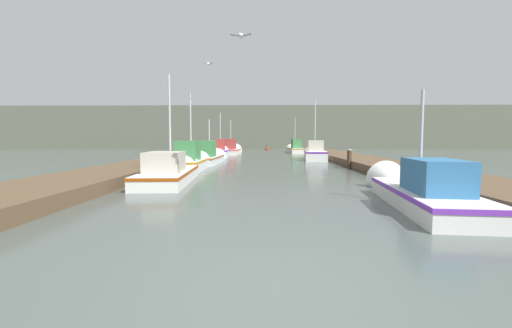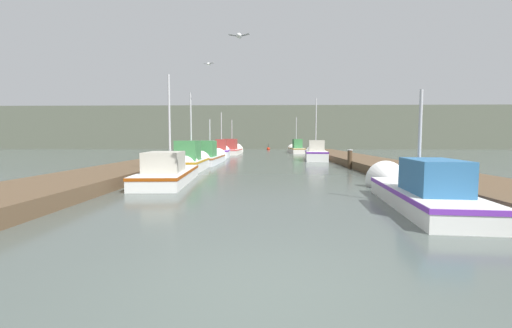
% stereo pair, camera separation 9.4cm
% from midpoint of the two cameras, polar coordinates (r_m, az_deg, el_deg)
% --- Properties ---
extents(ground_plane, '(200.00, 200.00, 0.00)m').
position_cam_midpoint_polar(ground_plane, '(3.85, 2.26, -20.96)').
color(ground_plane, '#47514C').
extents(dock_left, '(2.89, 40.00, 0.41)m').
position_cam_midpoint_polar(dock_left, '(20.46, -15.77, 0.13)').
color(dock_left, brown).
rests_on(dock_left, ground_plane).
extents(dock_right, '(2.89, 40.00, 0.41)m').
position_cam_midpoint_polar(dock_right, '(20.49, 19.07, 0.06)').
color(dock_right, brown).
rests_on(dock_right, ground_plane).
extents(distant_shore_ridge, '(120.00, 16.00, 6.51)m').
position_cam_midpoint_polar(distant_shore_ridge, '(58.92, 1.58, 5.89)').
color(distant_shore_ridge, '#565B4C').
rests_on(distant_shore_ridge, ground_plane).
extents(fishing_boat_0, '(1.94, 6.00, 3.24)m').
position_cam_midpoint_polar(fishing_boat_0, '(9.71, 24.88, -3.71)').
color(fishing_boat_0, silver).
rests_on(fishing_boat_0, ground_plane).
extents(fishing_boat_1, '(1.96, 6.26, 4.53)m').
position_cam_midpoint_polar(fishing_boat_1, '(13.87, -13.51, -1.12)').
color(fishing_boat_1, silver).
rests_on(fishing_boat_1, ground_plane).
extents(fishing_boat_2, '(1.42, 4.74, 4.33)m').
position_cam_midpoint_polar(fishing_boat_2, '(18.03, -10.51, 0.59)').
color(fishing_boat_2, silver).
rests_on(fishing_boat_2, ground_plane).
extents(fishing_boat_3, '(1.52, 6.19, 3.27)m').
position_cam_midpoint_polar(fishing_boat_3, '(22.88, -7.45, 1.24)').
color(fishing_boat_3, silver).
rests_on(fishing_boat_3, ground_plane).
extents(fishing_boat_4, '(2.07, 6.33, 5.03)m').
position_cam_midpoint_polar(fishing_boat_4, '(26.90, 9.97, 1.77)').
color(fishing_boat_4, silver).
rests_on(fishing_boat_4, ground_plane).
extents(fishing_boat_5, '(1.63, 4.55, 4.23)m').
position_cam_midpoint_polar(fishing_boat_5, '(30.52, -5.67, 2.09)').
color(fishing_boat_5, silver).
rests_on(fishing_boat_5, ground_plane).
extents(fishing_boat_6, '(1.93, 6.22, 4.02)m').
position_cam_midpoint_polar(fishing_boat_6, '(35.58, -3.86, 2.42)').
color(fishing_boat_6, silver).
rests_on(fishing_boat_6, ground_plane).
extents(fishing_boat_7, '(1.60, 6.31, 4.36)m').
position_cam_midpoint_polar(fishing_boat_7, '(39.41, 6.71, 2.56)').
color(fishing_boat_7, silver).
rests_on(fishing_boat_7, ground_plane).
extents(mooring_piling_0, '(0.29, 0.29, 1.03)m').
position_cam_midpoint_polar(mooring_piling_0, '(19.25, 15.52, 0.82)').
color(mooring_piling_0, '#473523').
rests_on(mooring_piling_0, ground_plane).
extents(mooring_piling_1, '(0.29, 0.29, 1.02)m').
position_cam_midpoint_polar(mooring_piling_1, '(30.50, -7.58, 2.17)').
color(mooring_piling_1, '#473523').
rests_on(mooring_piling_1, ground_plane).
extents(mooring_piling_2, '(0.31, 0.31, 1.43)m').
position_cam_midpoint_polar(mooring_piling_2, '(31.83, -7.03, 2.64)').
color(mooring_piling_2, '#473523').
rests_on(mooring_piling_2, ground_plane).
extents(mooring_piling_3, '(0.34, 0.34, 1.22)m').
position_cam_midpoint_polar(mooring_piling_3, '(21.49, -10.98, 1.51)').
color(mooring_piling_3, '#473523').
rests_on(mooring_piling_3, ground_plane).
extents(channel_buoy, '(0.47, 0.47, 0.97)m').
position_cam_midpoint_polar(channel_buoy, '(48.12, 2.12, 2.53)').
color(channel_buoy, red).
rests_on(channel_buoy, ground_plane).
extents(seagull_lead, '(0.55, 0.34, 0.12)m').
position_cam_midpoint_polar(seagull_lead, '(17.23, -7.70, 16.20)').
color(seagull_lead, white).
extents(seagull_1, '(0.56, 0.29, 0.12)m').
position_cam_midpoint_polar(seagull_1, '(9.43, -2.51, 20.58)').
color(seagull_1, white).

